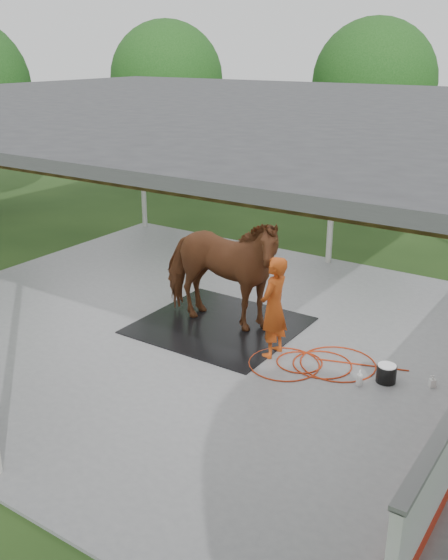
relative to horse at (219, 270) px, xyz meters
The scene contains 11 objects.
ground 1.18m from the horse, 64.84° to the right, with size 100.00×100.00×0.00m, color #1E3814.
concrete_slab 1.16m from the horse, 64.84° to the right, with size 12.00×10.00×0.05m, color slate.
pavilion_structure 2.84m from the horse, 64.84° to the right, with size 12.60×10.60×4.05m.
tree_belt 2.75m from the horse, 55.55° to the left, with size 28.00×28.00×5.80m.
rubber_mat 1.08m from the horse, 90.00° to the right, with size 2.76×2.59×0.02m, color black.
horse is the anchor object (origin of this frame).
handler 1.46m from the horse, 18.07° to the right, with size 0.62×0.41×1.71m, color #B24213.
wash_bucket 3.41m from the horse, ahead, with size 0.30×0.30×0.28m.
soap_bottle_a 3.18m from the horse, 11.55° to the right, with size 0.10×0.10×0.26m, color silver.
soap_bottle_b 4.03m from the horse, ahead, with size 0.09×0.09×0.19m, color #338CD8.
hose_coil 2.39m from the horse, 10.32° to the right, with size 2.34×1.68×0.02m.
Camera 1 is at (5.74, -8.35, 4.87)m, focal length 40.00 mm.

